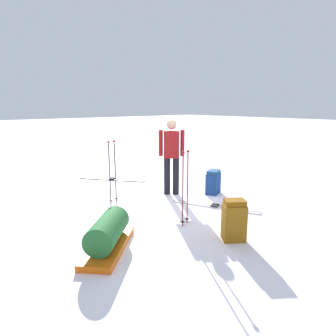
{
  "coord_description": "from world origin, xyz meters",
  "views": [
    {
      "loc": [
        3.93,
        4.6,
        2.0
      ],
      "look_at": [
        0.0,
        0.0,
        0.7
      ],
      "focal_mm": 31.35,
      "sensor_mm": 36.0,
      "label": 1
    }
  ],
  "objects_px": {
    "skier_standing": "(172,153)",
    "ski_pair_far": "(215,206)",
    "backpack_bright": "(234,221)",
    "gear_sled": "(108,234)",
    "ski_poles_planted_near": "(112,169)",
    "backpack_large_dark": "(213,182)",
    "ski_poles_planted_far": "(185,184)",
    "ski_pair_near": "(112,179)"
  },
  "relations": [
    {
      "from": "ski_poles_planted_near",
      "to": "gear_sled",
      "type": "bearing_deg",
      "value": 57.77
    },
    {
      "from": "ski_poles_planted_far",
      "to": "backpack_large_dark",
      "type": "bearing_deg",
      "value": -153.64
    },
    {
      "from": "backpack_large_dark",
      "to": "gear_sled",
      "type": "height_order",
      "value": "backpack_large_dark"
    },
    {
      "from": "backpack_large_dark",
      "to": "backpack_bright",
      "type": "relative_size",
      "value": 0.86
    },
    {
      "from": "backpack_large_dark",
      "to": "ski_poles_planted_far",
      "type": "relative_size",
      "value": 0.43
    },
    {
      "from": "skier_standing",
      "to": "ski_poles_planted_near",
      "type": "relative_size",
      "value": 1.3
    },
    {
      "from": "ski_poles_planted_far",
      "to": "gear_sled",
      "type": "relative_size",
      "value": 1.04
    },
    {
      "from": "backpack_bright",
      "to": "ski_poles_planted_near",
      "type": "distance_m",
      "value": 2.79
    },
    {
      "from": "ski_pair_far",
      "to": "ski_poles_planted_near",
      "type": "height_order",
      "value": "ski_poles_planted_near"
    },
    {
      "from": "backpack_large_dark",
      "to": "ski_poles_planted_near",
      "type": "relative_size",
      "value": 0.42
    },
    {
      "from": "backpack_bright",
      "to": "gear_sled",
      "type": "relative_size",
      "value": 0.52
    },
    {
      "from": "ski_pair_near",
      "to": "ski_pair_far",
      "type": "relative_size",
      "value": 0.91
    },
    {
      "from": "skier_standing",
      "to": "gear_sled",
      "type": "relative_size",
      "value": 1.38
    },
    {
      "from": "ski_pair_far",
      "to": "backpack_large_dark",
      "type": "height_order",
      "value": "backpack_large_dark"
    },
    {
      "from": "backpack_bright",
      "to": "ski_poles_planted_near",
      "type": "relative_size",
      "value": 0.49
    },
    {
      "from": "ski_poles_planted_near",
      "to": "ski_poles_planted_far",
      "type": "xyz_separation_m",
      "value": [
        -0.35,
        1.79,
        -0.02
      ]
    },
    {
      "from": "skier_standing",
      "to": "ski_poles_planted_far",
      "type": "relative_size",
      "value": 1.34
    },
    {
      "from": "skier_standing",
      "to": "ski_pair_near",
      "type": "height_order",
      "value": "skier_standing"
    },
    {
      "from": "ski_pair_far",
      "to": "ski_poles_planted_far",
      "type": "relative_size",
      "value": 1.35
    },
    {
      "from": "backpack_large_dark",
      "to": "ski_poles_planted_far",
      "type": "distance_m",
      "value": 1.96
    },
    {
      "from": "skier_standing",
      "to": "ski_pair_far",
      "type": "bearing_deg",
      "value": 93.98
    },
    {
      "from": "ski_poles_planted_far",
      "to": "gear_sled",
      "type": "height_order",
      "value": "ski_poles_planted_far"
    },
    {
      "from": "skier_standing",
      "to": "ski_poles_planted_far",
      "type": "xyz_separation_m",
      "value": [
        0.96,
        1.44,
        -0.25
      ]
    },
    {
      "from": "ski_pair_near",
      "to": "ski_poles_planted_far",
      "type": "xyz_separation_m",
      "value": [
        0.59,
        3.49,
        0.7
      ]
    },
    {
      "from": "ski_pair_far",
      "to": "gear_sled",
      "type": "relative_size",
      "value": 1.4
    },
    {
      "from": "ski_pair_far",
      "to": "backpack_large_dark",
      "type": "distance_m",
      "value": 0.95
    },
    {
      "from": "skier_standing",
      "to": "ski_pair_near",
      "type": "distance_m",
      "value": 2.28
    },
    {
      "from": "skier_standing",
      "to": "backpack_bright",
      "type": "distance_m",
      "value": 2.59
    },
    {
      "from": "skier_standing",
      "to": "backpack_large_dark",
      "type": "xyz_separation_m",
      "value": [
        -0.75,
        0.6,
        -0.69
      ]
    },
    {
      "from": "skier_standing",
      "to": "backpack_large_dark",
      "type": "relative_size",
      "value": 3.09
    },
    {
      "from": "ski_pair_far",
      "to": "gear_sled",
      "type": "distance_m",
      "value": 2.51
    },
    {
      "from": "backpack_large_dark",
      "to": "backpack_bright",
      "type": "distance_m",
      "value": 2.38
    },
    {
      "from": "ski_pair_far",
      "to": "backpack_large_dark",
      "type": "xyz_separation_m",
      "value": [
        -0.66,
        -0.63,
        0.26
      ]
    },
    {
      "from": "backpack_bright",
      "to": "gear_sled",
      "type": "distance_m",
      "value": 1.86
    },
    {
      "from": "ski_pair_far",
      "to": "backpack_bright",
      "type": "xyz_separation_m",
      "value": [
        0.92,
        1.14,
        0.3
      ]
    },
    {
      "from": "ski_pair_far",
      "to": "ski_pair_near",
      "type": "bearing_deg",
      "value": -82.08
    },
    {
      "from": "backpack_bright",
      "to": "ski_poles_planted_near",
      "type": "xyz_separation_m",
      "value": [
        0.48,
        -2.72,
        0.41
      ]
    },
    {
      "from": "ski_pair_far",
      "to": "gear_sled",
      "type": "bearing_deg",
      "value": 3.99
    },
    {
      "from": "gear_sled",
      "to": "ski_poles_planted_far",
      "type": "bearing_deg",
      "value": 178.36
    },
    {
      "from": "ski_pair_near",
      "to": "backpack_bright",
      "type": "relative_size",
      "value": 2.45
    },
    {
      "from": "ski_poles_planted_far",
      "to": "ski_pair_near",
      "type": "bearing_deg",
      "value": -99.57
    },
    {
      "from": "skier_standing",
      "to": "ski_poles_planted_near",
      "type": "xyz_separation_m",
      "value": [
        1.31,
        -0.34,
        -0.23
      ]
    }
  ]
}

